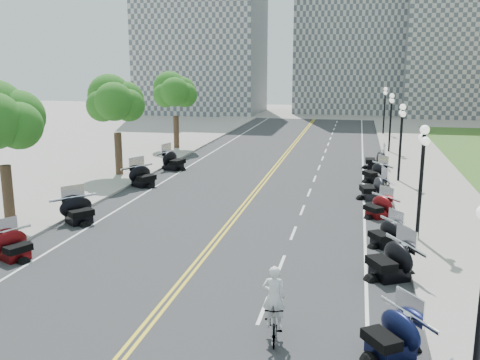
# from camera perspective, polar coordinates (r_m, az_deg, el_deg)

# --- Properties ---
(ground) EXTENTS (160.00, 160.00, 0.00)m
(ground) POSITION_cam_1_polar(r_m,az_deg,el_deg) (21.61, -4.12, -8.33)
(ground) COLOR gray
(road) EXTENTS (16.00, 90.00, 0.01)m
(road) POSITION_cam_1_polar(r_m,az_deg,el_deg) (30.89, 1.14, -1.91)
(road) COLOR #333335
(road) RESTS_ON ground
(centerline_yellow_a) EXTENTS (0.12, 90.00, 0.00)m
(centerline_yellow_a) POSITION_cam_1_polar(r_m,az_deg,el_deg) (30.91, 0.92, -1.88)
(centerline_yellow_a) COLOR yellow
(centerline_yellow_a) RESTS_ON road
(centerline_yellow_b) EXTENTS (0.12, 90.00, 0.00)m
(centerline_yellow_b) POSITION_cam_1_polar(r_m,az_deg,el_deg) (30.87, 1.36, -1.90)
(centerline_yellow_b) COLOR yellow
(centerline_yellow_b) RESTS_ON road
(edge_line_north) EXTENTS (0.12, 90.00, 0.00)m
(edge_line_north) POSITION_cam_1_polar(r_m,az_deg,el_deg) (30.34, 13.09, -2.49)
(edge_line_north) COLOR white
(edge_line_north) RESTS_ON road
(edge_line_south) EXTENTS (0.12, 90.00, 0.00)m
(edge_line_south) POSITION_cam_1_polar(r_m,az_deg,el_deg) (32.71, -9.93, -1.27)
(edge_line_south) COLOR white
(edge_line_south) RESTS_ON road
(lane_dash_5) EXTENTS (0.12, 2.00, 0.00)m
(lane_dash_5) POSITION_cam_1_polar(r_m,az_deg,el_deg) (17.35, 2.49, -13.70)
(lane_dash_5) COLOR white
(lane_dash_5) RESTS_ON road
(lane_dash_6) EXTENTS (0.12, 2.00, 0.00)m
(lane_dash_6) POSITION_cam_1_polar(r_m,az_deg,el_deg) (20.97, 4.40, -8.96)
(lane_dash_6) COLOR white
(lane_dash_6) RESTS_ON road
(lane_dash_7) EXTENTS (0.12, 2.00, 0.00)m
(lane_dash_7) POSITION_cam_1_polar(r_m,az_deg,el_deg) (24.71, 5.72, -5.64)
(lane_dash_7) COLOR white
(lane_dash_7) RESTS_ON road
(lane_dash_8) EXTENTS (0.12, 2.00, 0.00)m
(lane_dash_8) POSITION_cam_1_polar(r_m,az_deg,el_deg) (28.52, 6.67, -3.19)
(lane_dash_8) COLOR white
(lane_dash_8) RESTS_ON road
(lane_dash_9) EXTENTS (0.12, 2.00, 0.00)m
(lane_dash_9) POSITION_cam_1_polar(r_m,az_deg,el_deg) (32.38, 7.40, -1.32)
(lane_dash_9) COLOR white
(lane_dash_9) RESTS_ON road
(lane_dash_10) EXTENTS (0.12, 2.00, 0.00)m
(lane_dash_10) POSITION_cam_1_polar(r_m,az_deg,el_deg) (36.27, 7.97, 0.15)
(lane_dash_10) COLOR white
(lane_dash_10) RESTS_ON road
(lane_dash_11) EXTENTS (0.12, 2.00, 0.00)m
(lane_dash_11) POSITION_cam_1_polar(r_m,az_deg,el_deg) (40.18, 8.43, 1.33)
(lane_dash_11) COLOR white
(lane_dash_11) RESTS_ON road
(lane_dash_12) EXTENTS (0.12, 2.00, 0.00)m
(lane_dash_12) POSITION_cam_1_polar(r_m,az_deg,el_deg) (44.10, 8.80, 2.30)
(lane_dash_12) COLOR white
(lane_dash_12) RESTS_ON road
(lane_dash_13) EXTENTS (0.12, 2.00, 0.00)m
(lane_dash_13) POSITION_cam_1_polar(r_m,az_deg,el_deg) (48.04, 9.12, 3.12)
(lane_dash_13) COLOR white
(lane_dash_13) RESTS_ON road
(lane_dash_14) EXTENTS (0.12, 2.00, 0.00)m
(lane_dash_14) POSITION_cam_1_polar(r_m,az_deg,el_deg) (51.99, 9.39, 3.81)
(lane_dash_14) COLOR white
(lane_dash_14) RESTS_ON road
(lane_dash_15) EXTENTS (0.12, 2.00, 0.00)m
(lane_dash_15) POSITION_cam_1_polar(r_m,az_deg,el_deg) (55.94, 9.62, 4.40)
(lane_dash_15) COLOR white
(lane_dash_15) RESTS_ON road
(lane_dash_16) EXTENTS (0.12, 2.00, 0.00)m
(lane_dash_16) POSITION_cam_1_polar(r_m,az_deg,el_deg) (59.90, 9.82, 4.91)
(lane_dash_16) COLOR white
(lane_dash_16) RESTS_ON road
(lane_dash_17) EXTENTS (0.12, 2.00, 0.00)m
(lane_dash_17) POSITION_cam_1_polar(r_m,az_deg,el_deg) (63.87, 10.00, 5.36)
(lane_dash_17) COLOR white
(lane_dash_17) RESTS_ON road
(lane_dash_18) EXTENTS (0.12, 2.00, 0.00)m
(lane_dash_18) POSITION_cam_1_polar(r_m,az_deg,el_deg) (67.84, 10.15, 5.76)
(lane_dash_18) COLOR white
(lane_dash_18) RESTS_ON road
(lane_dash_19) EXTENTS (0.12, 2.00, 0.00)m
(lane_dash_19) POSITION_cam_1_polar(r_m,az_deg,el_deg) (71.81, 10.29, 6.12)
(lane_dash_19) COLOR white
(lane_dash_19) RESTS_ON road
(sidewalk_north) EXTENTS (5.00, 90.00, 0.15)m
(sidewalk_north) POSITION_cam_1_polar(r_m,az_deg,el_deg) (30.68, 20.77, -2.70)
(sidewalk_north) COLOR #9E9991
(sidewalk_north) RESTS_ON ground
(sidewalk_south) EXTENTS (5.00, 90.00, 0.15)m
(sidewalk_south) POSITION_cam_1_polar(r_m,az_deg,el_deg) (34.44, -16.26, -0.79)
(sidewalk_south) COLOR #9E9991
(sidewalk_south) RESTS_ON ground
(distant_block_a) EXTENTS (18.00, 14.00, 26.00)m
(distant_block_a) POSITION_cam_1_polar(r_m,az_deg,el_deg) (84.94, -4.07, 16.00)
(distant_block_a) COLOR gray
(distant_block_a) RESTS_ON ground
(distant_block_b) EXTENTS (16.00, 12.00, 30.00)m
(distant_block_b) POSITION_cam_1_polar(r_m,az_deg,el_deg) (87.69, 11.68, 16.98)
(distant_block_b) COLOR gray
(distant_block_b) RESTS_ON ground
(distant_block_c) EXTENTS (20.00, 14.00, 22.00)m
(distant_block_c) POSITION_cam_1_polar(r_m,az_deg,el_deg) (85.96, 23.95, 13.62)
(distant_block_c) COLOR gray
(distant_block_c) RESTS_ON ground
(street_lamp_2) EXTENTS (0.50, 1.20, 4.90)m
(street_lamp_2) POSITION_cam_1_polar(r_m,az_deg,el_deg) (24.06, 18.73, -0.36)
(street_lamp_2) COLOR black
(street_lamp_2) RESTS_ON sidewalk_north
(street_lamp_3) EXTENTS (0.50, 1.20, 4.90)m
(street_lamp_3) POSITION_cam_1_polar(r_m,az_deg,el_deg) (35.82, 16.75, 3.79)
(street_lamp_3) COLOR black
(street_lamp_3) RESTS_ON sidewalk_north
(street_lamp_4) EXTENTS (0.50, 1.20, 4.90)m
(street_lamp_4) POSITION_cam_1_polar(r_m,az_deg,el_deg) (47.71, 15.75, 5.88)
(street_lamp_4) COLOR black
(street_lamp_4) RESTS_ON sidewalk_north
(street_lamp_5) EXTENTS (0.50, 1.20, 4.90)m
(street_lamp_5) POSITION_cam_1_polar(r_m,az_deg,el_deg) (59.64, 15.14, 7.14)
(street_lamp_5) COLOR black
(street_lamp_5) RESTS_ON sidewalk_north
(tree_2) EXTENTS (4.80, 4.80, 9.20)m
(tree_2) POSITION_cam_1_polar(r_m,az_deg,el_deg) (26.74, -24.09, 5.13)
(tree_2) COLOR #235619
(tree_2) RESTS_ON sidewalk_south
(tree_3) EXTENTS (4.80, 4.80, 9.20)m
(tree_3) POSITION_cam_1_polar(r_m,az_deg,el_deg) (37.04, -13.06, 7.62)
(tree_3) COLOR #235619
(tree_3) RESTS_ON sidewalk_south
(tree_4) EXTENTS (4.80, 4.80, 9.20)m
(tree_4) POSITION_cam_1_polar(r_m,az_deg,el_deg) (48.13, -6.91, 8.88)
(tree_4) COLOR #235619
(tree_4) RESTS_ON sidewalk_south
(motorcycle_n_4) EXTENTS (2.71, 2.71, 1.36)m
(motorcycle_n_4) POSITION_cam_1_polar(r_m,az_deg,el_deg) (15.19, 15.83, -15.37)
(motorcycle_n_4) COLOR black
(motorcycle_n_4) RESTS_ON road
(motorcycle_n_5) EXTENTS (2.95, 2.95, 1.52)m
(motorcycle_n_5) POSITION_cam_1_polar(r_m,az_deg,el_deg) (20.13, 15.72, -8.07)
(motorcycle_n_5) COLOR black
(motorcycle_n_5) RESTS_ON road
(motorcycle_n_6) EXTENTS (2.47, 2.47, 1.25)m
(motorcycle_n_6) POSITION_cam_1_polar(r_m,az_deg,el_deg) (23.51, 15.25, -5.41)
(motorcycle_n_6) COLOR black
(motorcycle_n_6) RESTS_ON road
(motorcycle_n_7) EXTENTS (2.51, 2.51, 1.25)m
(motorcycle_n_7) POSITION_cam_1_polar(r_m,az_deg,el_deg) (27.75, 14.52, -2.65)
(motorcycle_n_7) COLOR #590A0C
(motorcycle_n_7) RESTS_ON road
(motorcycle_n_8) EXTENTS (2.57, 2.57, 1.50)m
(motorcycle_n_8) POSITION_cam_1_polar(r_m,az_deg,el_deg) (31.31, 14.04, -0.69)
(motorcycle_n_8) COLOR black
(motorcycle_n_8) RESTS_ON road
(motorcycle_n_9) EXTENTS (2.77, 2.77, 1.41)m
(motorcycle_n_9) POSITION_cam_1_polar(r_m,az_deg,el_deg) (35.93, 14.20, 0.90)
(motorcycle_n_9) COLOR black
(motorcycle_n_9) RESTS_ON road
(motorcycle_n_10) EXTENTS (2.22, 2.22, 1.50)m
(motorcycle_n_10) POSITION_cam_1_polar(r_m,az_deg,el_deg) (40.38, 14.23, 2.20)
(motorcycle_n_10) COLOR black
(motorcycle_n_10) RESTS_ON road
(motorcycle_s_5) EXTENTS (2.47, 2.47, 1.30)m
(motorcycle_s_5) POSITION_cam_1_polar(r_m,az_deg,el_deg) (23.04, -23.01, -6.28)
(motorcycle_s_5) COLOR #590A0C
(motorcycle_s_5) RESTS_ON road
(motorcycle_s_6) EXTENTS (2.90, 2.90, 1.45)m
(motorcycle_s_6) POSITION_cam_1_polar(r_m,az_deg,el_deg) (27.07, -16.86, -2.94)
(motorcycle_s_6) COLOR black
(motorcycle_s_6) RESTS_ON road
(motorcycle_s_8) EXTENTS (2.86, 2.86, 1.47)m
(motorcycle_s_8) POSITION_cam_1_polar(r_m,az_deg,el_deg) (34.14, -10.32, 0.54)
(motorcycle_s_8) COLOR black
(motorcycle_s_8) RESTS_ON road
(motorcycle_s_9) EXTENTS (2.65, 2.65, 1.53)m
(motorcycle_s_9) POSITION_cam_1_polar(r_m,az_deg,el_deg) (39.16, -7.10, 2.20)
(motorcycle_s_9) COLOR black
(motorcycle_s_9) RESTS_ON road
(bicycle) EXTENTS (0.82, 1.90, 1.11)m
(bicycle) POSITION_cam_1_polar(r_m,az_deg,el_deg) (15.57, 3.60, -14.71)
(bicycle) COLOR #A51414
(bicycle) RESTS_ON road
(cyclist_rider) EXTENTS (0.67, 0.44, 1.82)m
(cyclist_rider) POSITION_cam_1_polar(r_m,az_deg,el_deg) (14.96, 3.68, -9.70)
(cyclist_rider) COLOR silver
(cyclist_rider) RESTS_ON bicycle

